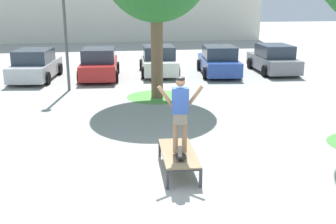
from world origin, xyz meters
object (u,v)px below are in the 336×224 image
object	(u,v)px
skateboard	(180,153)
car_red	(99,64)
skate_box	(178,154)
car_white	(159,61)
car_blue	(219,61)
car_grey	(273,60)
car_silver	(35,66)
skater	(180,110)

from	to	relation	value
skateboard	car_red	size ratio (longest dim) A/B	0.19
skate_box	car_white	xyz separation A→B (m)	(1.28, 12.56, 0.28)
skate_box	car_white	bearing A→B (deg)	84.19
car_red	car_white	distance (m)	3.16
car_white	car_blue	distance (m)	3.16
car_white	car_grey	world-z (taller)	same
car_red	car_white	size ratio (longest dim) A/B	1.00
skate_box	car_grey	distance (m)	14.18
car_white	car_grey	size ratio (longest dim) A/B	1.00
car_silver	skater	bearing A→B (deg)	-68.12
skater	car_white	xyz separation A→B (m)	(1.29, 12.79, -0.84)
skateboard	car_silver	xyz separation A→B (m)	(-4.89, 12.19, 0.15)
skateboard	car_silver	bearing A→B (deg)	111.88
skateboard	car_grey	size ratio (longest dim) A/B	0.19
car_white	skater	bearing A→B (deg)	-95.76
skate_box	car_blue	world-z (taller)	car_blue
skate_box	car_red	distance (m)	12.05
skateboard	car_blue	bearing A→B (deg)	70.15
car_silver	car_blue	bearing A→B (deg)	-0.35
skateboard	car_grey	bearing A→B (deg)	58.70
car_white	car_silver	bearing A→B (deg)	-174.40
skater	car_blue	bearing A→B (deg)	70.15
car_silver	car_grey	size ratio (longest dim) A/B	1.02
skate_box	skateboard	world-z (taller)	skateboard
skate_box	car_red	size ratio (longest dim) A/B	0.45
car_silver	car_white	size ratio (longest dim) A/B	1.02
skate_box	skater	size ratio (longest dim) A/B	1.14
skate_box	car_red	bearing A→B (deg)	98.65
skate_box	skateboard	distance (m)	0.27
car_blue	car_silver	bearing A→B (deg)	179.65
car_blue	skateboard	bearing A→B (deg)	-109.85
skateboard	car_grey	xyz separation A→B (m)	(7.47, 12.29, 0.15)
skateboard	car_silver	world-z (taller)	car_silver
car_red	skateboard	bearing A→B (deg)	-81.57
car_blue	car_grey	distance (m)	3.10
car_red	car_white	world-z (taller)	same
skate_box	car_white	world-z (taller)	car_white
car_silver	car_red	world-z (taller)	same
skate_box	skateboard	bearing A→B (deg)	-92.82
car_grey	car_white	bearing A→B (deg)	175.33
skater	car_red	world-z (taller)	skater
skate_box	skater	world-z (taller)	skater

